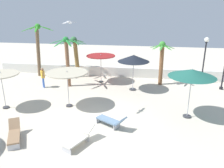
% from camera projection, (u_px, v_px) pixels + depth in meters
% --- Properties ---
extents(ground_plane, '(56.00, 56.00, 0.00)m').
position_uv_depth(ground_plane, '(103.00, 126.00, 12.88)').
color(ground_plane, beige).
extents(boundary_wall, '(25.20, 0.30, 0.92)m').
position_uv_depth(boundary_wall, '(122.00, 72.00, 21.84)').
color(boundary_wall, silver).
rests_on(boundary_wall, ground_plane).
extents(patio_umbrella_0, '(2.52, 2.52, 2.56)m').
position_uv_depth(patio_umbrella_0, '(101.00, 57.00, 19.67)').
color(patio_umbrella_0, '#333338').
rests_on(patio_umbrella_0, ground_plane).
extents(patio_umbrella_2, '(2.30, 2.30, 2.55)m').
position_uv_depth(patio_umbrella_2, '(1.00, 76.00, 14.46)').
color(patio_umbrella_2, '#333338').
rests_on(patio_umbrella_2, ground_plane).
extents(patio_umbrella_3, '(2.71, 2.71, 2.55)m').
position_uv_depth(patio_umbrella_3, '(67.00, 74.00, 14.72)').
color(patio_umbrella_3, '#333338').
rests_on(patio_umbrella_3, ground_plane).
extents(patio_umbrella_4, '(2.77, 2.77, 3.12)m').
position_uv_depth(patio_umbrella_4, '(192.00, 73.00, 13.04)').
color(patio_umbrella_4, '#333338').
rests_on(patio_umbrella_4, ground_plane).
extents(patio_umbrella_5, '(2.52, 2.52, 2.95)m').
position_uv_depth(patio_umbrella_5, '(134.00, 58.00, 17.65)').
color(patio_umbrella_5, '#333338').
rests_on(patio_umbrella_5, ground_plane).
extents(palm_tree_0, '(2.88, 2.94, 5.03)m').
position_uv_depth(palm_tree_0, '(38.00, 44.00, 21.27)').
color(palm_tree_0, brown).
rests_on(palm_tree_0, ground_plane).
extents(palm_tree_1, '(2.87, 2.71, 4.22)m').
position_uv_depth(palm_tree_1, '(67.00, 55.00, 18.50)').
color(palm_tree_1, brown).
rests_on(palm_tree_1, ground_plane).
extents(palm_tree_2, '(2.12, 2.11, 3.78)m').
position_uv_depth(palm_tree_2, '(162.00, 57.00, 19.02)').
color(palm_tree_2, brown).
rests_on(palm_tree_2, ground_plane).
extents(palm_tree_3, '(2.50, 2.43, 3.89)m').
position_uv_depth(palm_tree_3, '(75.00, 52.00, 21.17)').
color(palm_tree_3, brown).
rests_on(palm_tree_3, ground_plane).
extents(lamp_post_0, '(0.41, 0.41, 4.07)m').
position_uv_depth(lamp_post_0, '(205.00, 54.00, 19.25)').
color(lamp_post_0, black).
rests_on(lamp_post_0, ground_plane).
extents(lounge_chair_0, '(1.91, 1.43, 0.84)m').
position_uv_depth(lounge_chair_0, '(111.00, 121.00, 12.71)').
color(lounge_chair_0, '#B7B7BC').
rests_on(lounge_chair_0, ground_plane).
extents(lounge_chair_1, '(1.38, 1.92, 0.84)m').
position_uv_depth(lounge_chair_1, '(14.00, 133.00, 11.43)').
color(lounge_chair_1, '#B7B7BC').
rests_on(lounge_chair_1, ground_plane).
extents(lounge_chair_2, '(1.30, 1.92, 0.83)m').
position_uv_depth(lounge_chair_2, '(79.00, 137.00, 11.07)').
color(lounge_chair_2, '#B7B7BC').
rests_on(lounge_chair_2, ground_plane).
extents(guest_0, '(0.42, 0.44, 1.71)m').
position_uv_depth(guest_0, '(43.00, 76.00, 18.70)').
color(guest_0, '#3359B2').
rests_on(guest_0, ground_plane).
extents(seagull_0, '(0.56, 0.93, 0.14)m').
position_uv_depth(seagull_0, '(69.00, 22.00, 12.31)').
color(seagull_0, white).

